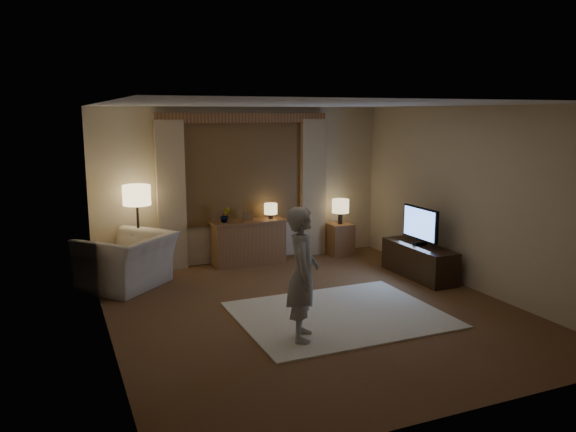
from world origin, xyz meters
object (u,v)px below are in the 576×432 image
tv_stand (419,261)px  armchair (127,261)px  sideboard (249,243)px  side_table (340,239)px  person (303,274)px

tv_stand → armchair: bearing=164.0°
sideboard → armchair: size_ratio=1.01×
sideboard → side_table: sideboard is taller
side_table → tv_stand: bearing=-75.2°
tv_stand → person: bearing=-150.2°
armchair → tv_stand: (4.21, -1.21, -0.14)m
person → sideboard: bearing=15.6°
side_table → tv_stand: side_table is taller
sideboard → tv_stand: (2.16, -1.77, -0.10)m
sideboard → person: (-0.51, -3.30, 0.41)m
armchair → person: size_ratio=0.80×
sideboard → side_table: (1.71, -0.05, -0.07)m
person → tv_stand: bearing=-35.8°
person → side_table: bearing=-9.9°
sideboard → armchair: armchair is taller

